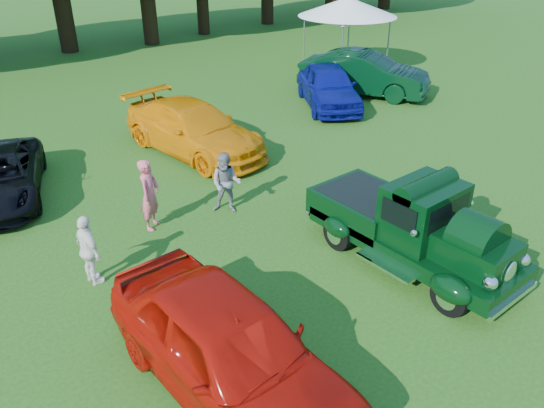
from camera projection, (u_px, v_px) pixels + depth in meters
ground at (361, 284)px, 10.57m from camera, size 120.00×120.00×0.00m
hero_pickup at (411, 227)px, 10.98m from camera, size 2.20×4.73×1.85m
red_convertible at (229, 348)px, 7.87m from camera, size 2.02×4.85×1.64m
back_car_orange at (194, 129)px, 16.22m from camera, size 2.67×5.43×1.52m
back_car_blue at (329, 86)px, 20.26m from camera, size 3.99×4.89×1.57m
back_car_green at (364, 74)px, 21.61m from camera, size 3.96×5.46×1.71m
spectator_pink at (150, 194)px, 12.15m from camera, size 0.75×0.71×1.72m
spectator_grey at (226, 183)px, 12.87m from camera, size 0.94×0.95×1.54m
spectator_white at (89, 250)px, 10.30m from camera, size 0.42×0.90×1.50m
canopy_tent at (348, 7)px, 23.78m from camera, size 4.91×4.91×3.36m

